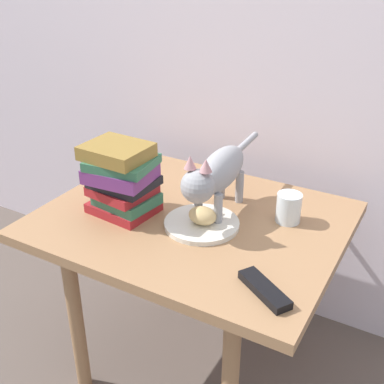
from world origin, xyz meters
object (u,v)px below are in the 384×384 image
at_px(plate, 202,224).
at_px(tv_remote, 264,289).
at_px(bread_roll, 202,216).
at_px(cat, 217,173).
at_px(side_table, 192,237).
at_px(candle_jar, 289,209).
at_px(book_stack, 122,179).

relative_size(plate, tv_remote, 1.40).
height_order(bread_roll, cat, cat).
relative_size(side_table, cat, 1.76).
relative_size(bread_roll, tv_remote, 0.53).
bearing_deg(plate, side_table, 147.54).
relative_size(side_table, candle_jar, 9.95).
bearing_deg(cat, candle_jar, 19.72).
height_order(side_table, tv_remote, tv_remote).
bearing_deg(tv_remote, book_stack, -163.49).
relative_size(cat, tv_remote, 3.20).
bearing_deg(tv_remote, cat, 166.63).
bearing_deg(bread_roll, candle_jar, 38.37).
bearing_deg(side_table, tv_remote, -35.01).
relative_size(side_table, plate, 4.03).
xyz_separation_m(candle_jar, tv_remote, (0.06, -0.33, -0.03)).
bearing_deg(book_stack, bread_roll, 9.37).
height_order(side_table, candle_jar, candle_jar).
distance_m(side_table, book_stack, 0.27).
distance_m(side_table, candle_jar, 0.29).
distance_m(cat, tv_remote, 0.39).
bearing_deg(plate, candle_jar, 35.90).
relative_size(cat, candle_jar, 5.64).
distance_m(book_stack, tv_remote, 0.52).
xyz_separation_m(book_stack, tv_remote, (0.49, -0.14, -0.10)).
distance_m(side_table, cat, 0.22).
relative_size(book_stack, candle_jar, 2.53).
distance_m(side_table, bread_roll, 0.13).
height_order(book_stack, tv_remote, book_stack).
distance_m(cat, book_stack, 0.27).
height_order(side_table, book_stack, book_stack).
height_order(candle_jar, tv_remote, candle_jar).
height_order(plate, tv_remote, tv_remote).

